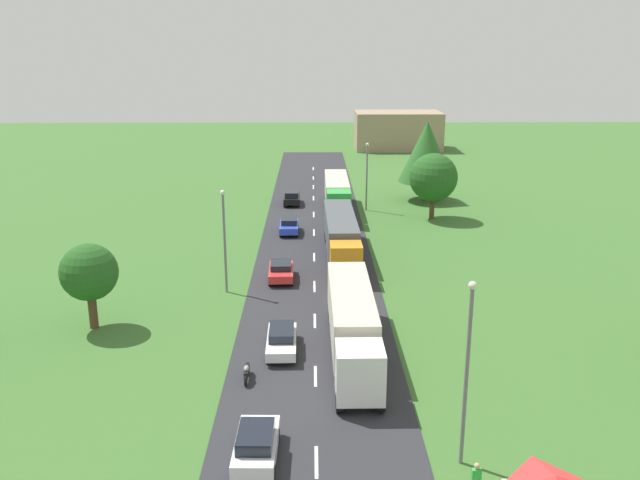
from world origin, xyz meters
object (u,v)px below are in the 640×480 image
(lamppost_third, at_px, (367,173))
(tree_oak, at_px, (89,273))
(truck_second, at_px, (341,235))
(car_third, at_px, (281,271))
(truck_lead, at_px, (352,322))
(car_fourth, at_px, (289,225))
(tree_elm, at_px, (427,152))
(lamppost_lead, at_px, (467,366))
(distant_building, at_px, (398,131))
(car_lead, at_px, (256,444))
(car_fifth, at_px, (292,198))
(lamppost_second, at_px, (224,236))
(motorcycle_courier, at_px, (247,372))
(tree_pine, at_px, (433,178))
(truck_third, at_px, (337,194))
(car_second, at_px, (282,339))

(lamppost_third, bearing_deg, tree_oak, -122.48)
(truck_second, distance_m, car_third, 7.60)
(truck_lead, relative_size, car_fourth, 3.45)
(tree_elm, bearing_deg, lamppost_lead, -97.48)
(distant_building, bearing_deg, lamppost_lead, -95.29)
(car_lead, distance_m, tree_elm, 54.05)
(tree_oak, bearing_deg, car_fifth, 70.96)
(car_fourth, xyz_separation_m, lamppost_second, (-4.17, -15.96, 3.54))
(lamppost_second, relative_size, distant_building, 0.52)
(car_fourth, relative_size, motorcycle_courier, 2.03)
(lamppost_second, height_order, lamppost_third, lamppost_second)
(car_fifth, height_order, motorcycle_courier, car_fifth)
(car_third, distance_m, tree_oak, 15.15)
(car_fifth, relative_size, lamppost_second, 0.52)
(tree_pine, bearing_deg, distant_building, 87.20)
(lamppost_third, relative_size, distant_building, 0.51)
(truck_third, relative_size, lamppost_second, 1.74)
(tree_elm, bearing_deg, car_fifth, -172.26)
(truck_third, xyz_separation_m, lamppost_lead, (3.83, -45.88, 2.63))
(truck_third, height_order, distant_building, distant_building)
(lamppost_second, height_order, tree_elm, tree_elm)
(car_second, bearing_deg, lamppost_third, 77.52)
(truck_third, height_order, motorcycle_courier, truck_third)
(tree_oak, bearing_deg, truck_second, 41.05)
(truck_lead, height_order, motorcycle_courier, truck_lead)
(car_lead, xyz_separation_m, car_fifth, (0.16, 49.31, -0.00))
(car_third, bearing_deg, tree_oak, -142.79)
(lamppost_second, bearing_deg, car_second, -65.81)
(truck_third, relative_size, distant_building, 0.91)
(car_fifth, bearing_deg, tree_pine, -23.47)
(lamppost_third, relative_size, tree_elm, 0.81)
(car_lead, bearing_deg, lamppost_second, 100.48)
(car_second, height_order, distant_building, distant_building)
(car_fifth, distance_m, tree_oak, 36.70)
(truck_third, relative_size, car_lead, 3.26)
(car_third, height_order, car_fifth, car_fifth)
(lamppost_third, xyz_separation_m, tree_elm, (7.31, 4.81, 1.58))
(truck_lead, height_order, truck_second, truck_lead)
(truck_second, height_order, lamppost_second, lamppost_second)
(car_fourth, xyz_separation_m, motorcycle_courier, (-1.36, -29.73, -0.28))
(car_third, height_order, tree_elm, tree_elm)
(car_second, relative_size, tree_pine, 0.64)
(car_fifth, distance_m, motorcycle_courier, 41.91)
(truck_lead, relative_size, lamppost_lead, 1.59)
(car_fourth, distance_m, lamppost_third, 13.03)
(distant_building, bearing_deg, tree_elm, -92.47)
(car_second, distance_m, tree_elm, 43.47)
(truck_second, relative_size, lamppost_lead, 1.71)
(car_lead, relative_size, tree_oak, 0.73)
(truck_third, bearing_deg, car_fifth, 144.29)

